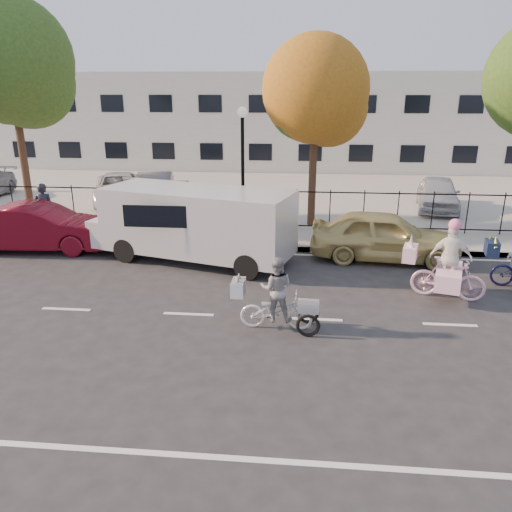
# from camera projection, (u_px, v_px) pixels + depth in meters

# --- Properties ---
(ground) EXTENTS (120.00, 120.00, 0.00)m
(ground) POSITION_uv_depth(u_px,v_px,m) (189.00, 314.00, 11.76)
(ground) COLOR #333334
(road_markings) EXTENTS (60.00, 9.52, 0.01)m
(road_markings) POSITION_uv_depth(u_px,v_px,m) (189.00, 314.00, 11.76)
(road_markings) COLOR silver
(road_markings) RESTS_ON ground
(curb) EXTENTS (60.00, 0.10, 0.15)m
(curb) POSITION_uv_depth(u_px,v_px,m) (222.00, 247.00, 16.50)
(curb) COLOR #A8A399
(curb) RESTS_ON ground
(sidewalk) EXTENTS (60.00, 2.20, 0.15)m
(sidewalk) POSITION_uv_depth(u_px,v_px,m) (227.00, 238.00, 17.49)
(sidewalk) COLOR #A8A399
(sidewalk) RESTS_ON ground
(parking_lot) EXTENTS (60.00, 15.60, 0.15)m
(parking_lot) POSITION_uv_depth(u_px,v_px,m) (252.00, 190.00, 25.89)
(parking_lot) COLOR #A8A399
(parking_lot) RESTS_ON ground
(iron_fence) EXTENTS (58.00, 0.06, 1.50)m
(iron_fence) POSITION_uv_depth(u_px,v_px,m) (231.00, 208.00, 18.27)
(iron_fence) COLOR black
(iron_fence) RESTS_ON sidewalk
(building) EXTENTS (34.00, 10.00, 6.00)m
(building) POSITION_uv_depth(u_px,v_px,m) (267.00, 120.00, 34.40)
(building) COLOR silver
(building) RESTS_ON ground
(lamppost) EXTENTS (0.36, 0.36, 4.33)m
(lamppost) POSITION_uv_depth(u_px,v_px,m) (243.00, 148.00, 17.14)
(lamppost) COLOR black
(lamppost) RESTS_ON sidewalk
(street_sign) EXTENTS (0.85, 0.06, 1.80)m
(street_sign) POSITION_uv_depth(u_px,v_px,m) (178.00, 195.00, 17.89)
(street_sign) COLOR black
(street_sign) RESTS_ON sidewalk
(zebra_trike) EXTENTS (1.94, 0.74, 1.67)m
(zebra_trike) POSITION_uv_depth(u_px,v_px,m) (277.00, 301.00, 10.89)
(zebra_trike) COLOR white
(zebra_trike) RESTS_ON ground
(unicorn_bike) EXTENTS (2.11, 1.52, 2.08)m
(unicorn_bike) POSITION_uv_depth(u_px,v_px,m) (448.00, 270.00, 12.44)
(unicorn_bike) COLOR #FDC1DC
(unicorn_bike) RESTS_ON ground
(white_van) EXTENTS (6.70, 3.62, 2.22)m
(white_van) POSITION_uv_depth(u_px,v_px,m) (194.00, 222.00, 15.09)
(white_van) COLOR silver
(white_van) RESTS_ON ground
(red_sedan) EXTENTS (4.72, 1.92, 1.52)m
(red_sedan) POSITION_uv_depth(u_px,v_px,m) (39.00, 227.00, 16.25)
(red_sedan) COLOR #600B18
(red_sedan) RESTS_ON ground
(gold_sedan) EXTENTS (4.65, 2.19, 1.54)m
(gold_sedan) POSITION_uv_depth(u_px,v_px,m) (385.00, 236.00, 15.31)
(gold_sedan) COLOR tan
(gold_sedan) RESTS_ON ground
(pedestrian) EXTENTS (0.73, 0.55, 1.83)m
(pedestrian) POSITION_uv_depth(u_px,v_px,m) (45.00, 209.00, 17.39)
(pedestrian) COLOR black
(pedestrian) RESTS_ON sidewalk
(lot_car_b) EXTENTS (3.52, 5.05, 1.28)m
(lot_car_b) POSITION_uv_depth(u_px,v_px,m) (119.00, 188.00, 22.48)
(lot_car_b) COLOR silver
(lot_car_b) RESTS_ON parking_lot
(lot_car_c) EXTENTS (2.33, 4.48, 1.41)m
(lot_car_c) POSITION_uv_depth(u_px,v_px,m) (155.00, 190.00, 21.66)
(lot_car_c) COLOR #4F5157
(lot_car_c) RESTS_ON parking_lot
(lot_car_d) EXTENTS (2.31, 4.27, 1.38)m
(lot_car_d) POSITION_uv_depth(u_px,v_px,m) (438.00, 193.00, 21.13)
(lot_car_d) COLOR #B6B8BE
(lot_car_d) RESTS_ON parking_lot
(tree_west) EXTENTS (4.51, 4.51, 8.27)m
(tree_west) POSITION_uv_depth(u_px,v_px,m) (15.00, 67.00, 17.88)
(tree_west) COLOR #442D1D
(tree_west) RESTS_ON ground
(tree_mid) EXTENTS (3.78, 3.78, 6.92)m
(tree_mid) POSITION_uv_depth(u_px,v_px,m) (319.00, 95.00, 17.53)
(tree_mid) COLOR #442D1D
(tree_mid) RESTS_ON ground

